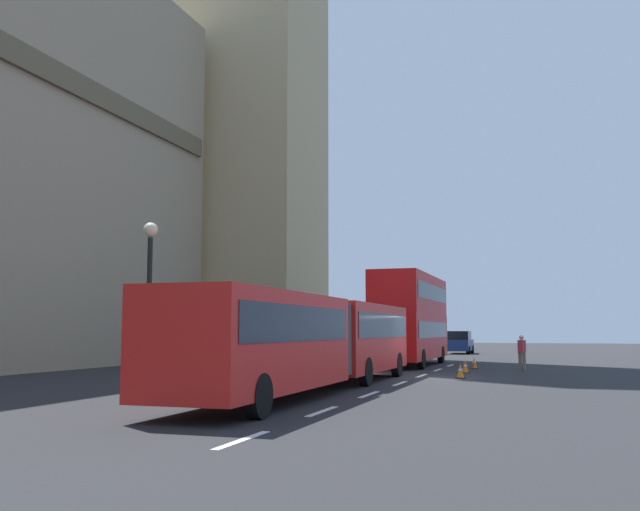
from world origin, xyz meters
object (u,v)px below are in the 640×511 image
object	(u,v)px
traffic_cone_middle	(465,367)
traffic_cone_east	(474,363)
traffic_cone_west	(460,371)
street_lamp	(149,294)
sedan_lead	(460,342)
articulated_bus	(315,336)
pedestrian_near_cones	(522,352)
double_decker_bus	(411,316)

from	to	relation	value
traffic_cone_middle	traffic_cone_east	xyz separation A→B (m)	(3.68, -0.03, 0.00)
traffic_cone_west	street_lamp	distance (m)	13.32
traffic_cone_west	street_lamp	xyz separation A→B (m)	(-10.08, 8.25, 2.77)
sedan_lead	traffic_cone_east	world-z (taller)	sedan_lead
sedan_lead	traffic_cone_middle	bearing A→B (deg)	-172.76
articulated_bus	pedestrian_near_cones	world-z (taller)	articulated_bus
street_lamp	pedestrian_near_cones	size ratio (longest dim) A/B	3.12
articulated_bus	street_lamp	distance (m)	5.41
traffic_cone_east	street_lamp	bearing A→B (deg)	154.91
articulated_bus	pedestrian_near_cones	distance (m)	14.61
sedan_lead	traffic_cone_middle	size ratio (longest dim) A/B	7.59
sedan_lead	pedestrian_near_cones	size ratio (longest dim) A/B	2.60
traffic_cone_east	pedestrian_near_cones	xyz separation A→B (m)	(-1.25, -2.37, 0.63)
sedan_lead	street_lamp	xyz separation A→B (m)	(-39.82, 4.73, 2.14)
double_decker_bus	traffic_cone_east	xyz separation A→B (m)	(-2.14, -3.58, -2.43)
traffic_cone_middle	traffic_cone_east	distance (m)	3.68
traffic_cone_east	articulated_bus	bearing A→B (deg)	166.20
traffic_cone_middle	pedestrian_near_cones	world-z (taller)	pedestrian_near_cones
sedan_lead	pedestrian_near_cones	bearing A→B (deg)	-166.47
traffic_cone_middle	traffic_cone_east	size ratio (longest dim) A/B	1.00
sedan_lead	street_lamp	world-z (taller)	street_lamp
articulated_bus	double_decker_bus	world-z (taller)	double_decker_bus
traffic_cone_east	street_lamp	size ratio (longest dim) A/B	0.11
sedan_lead	traffic_cone_west	size ratio (longest dim) A/B	7.59
traffic_cone_west	traffic_cone_middle	world-z (taller)	same
double_decker_bus	pedestrian_near_cones	distance (m)	7.08
articulated_bus	double_decker_bus	bearing A→B (deg)	0.01
double_decker_bus	traffic_cone_middle	xyz separation A→B (m)	(-5.83, -3.55, -2.43)
street_lamp	traffic_cone_middle	bearing A→B (deg)	-30.66
double_decker_bus	street_lamp	world-z (taller)	street_lamp
double_decker_bus	street_lamp	bearing A→B (deg)	166.94
articulated_bus	traffic_cone_west	size ratio (longest dim) A/B	30.90
traffic_cone_east	sedan_lead	bearing A→B (deg)	8.48
traffic_cone_west	traffic_cone_middle	xyz separation A→B (m)	(3.51, 0.19, 0.00)
articulated_bus	sedan_lead	bearing A→B (deg)	-0.34
sedan_lead	articulated_bus	bearing A→B (deg)	179.66
traffic_cone_middle	pedestrian_near_cones	bearing A→B (deg)	-44.62
pedestrian_near_cones	articulated_bus	bearing A→B (deg)	155.95
double_decker_bus	street_lamp	distance (m)	19.93
traffic_cone_west	double_decker_bus	bearing A→B (deg)	21.86
articulated_bus	traffic_cone_east	distance (m)	15.08
traffic_cone_middle	traffic_cone_east	bearing A→B (deg)	-0.48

